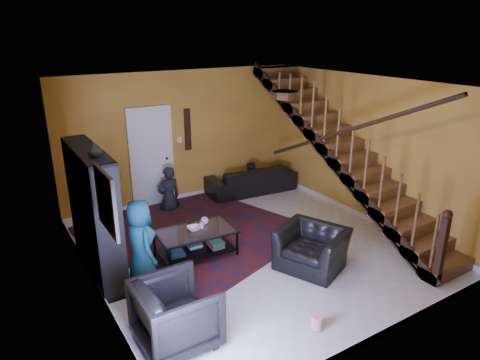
# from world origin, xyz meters

# --- Properties ---
(floor) EXTENTS (5.50, 5.50, 0.00)m
(floor) POSITION_xyz_m (0.00, 0.00, 0.00)
(floor) COLOR beige
(floor) RESTS_ON ground
(room) EXTENTS (5.50, 5.50, 5.50)m
(room) POSITION_xyz_m (-1.33, 1.33, 0.05)
(room) COLOR gold
(room) RESTS_ON ground
(staircase) EXTENTS (0.95, 5.02, 3.18)m
(staircase) POSITION_xyz_m (2.12, -0.00, 1.40)
(staircase) COLOR brown
(staircase) RESTS_ON floor
(bookshelf) EXTENTS (0.35, 1.80, 2.00)m
(bookshelf) POSITION_xyz_m (-2.40, 0.60, 0.96)
(bookshelf) COLOR black
(bookshelf) RESTS_ON floor
(door) EXTENTS (0.82, 0.05, 2.05)m
(door) POSITION_xyz_m (-0.70, 2.73, 1.02)
(door) COLOR silver
(door) RESTS_ON floor
(framed_picture) EXTENTS (0.04, 0.74, 0.74)m
(framed_picture) POSITION_xyz_m (-2.57, -0.90, 1.75)
(framed_picture) COLOR maroon
(framed_picture) RESTS_ON room
(wall_hanging) EXTENTS (0.14, 0.03, 0.90)m
(wall_hanging) POSITION_xyz_m (0.15, 2.73, 1.55)
(wall_hanging) COLOR black
(wall_hanging) RESTS_ON room
(ceiling_fixture) EXTENTS (0.40, 0.40, 0.10)m
(ceiling_fixture) POSITION_xyz_m (0.00, -0.80, 2.74)
(ceiling_fixture) COLOR #3F2814
(ceiling_fixture) RESTS_ON room
(rug) EXTENTS (4.19, 4.49, 0.02)m
(rug) POSITION_xyz_m (-0.55, 1.18, 0.01)
(rug) COLOR #44120C
(rug) RESTS_ON floor
(sofa) EXTENTS (2.12, 0.98, 0.60)m
(sofa) POSITION_xyz_m (1.50, 2.30, 0.30)
(sofa) COLOR black
(sofa) RESTS_ON floor
(armchair_left) EXTENTS (0.92, 0.89, 0.83)m
(armchair_left) POSITION_xyz_m (-2.05, -1.51, 0.41)
(armchair_left) COLOR black
(armchair_left) RESTS_ON floor
(armchair_right) EXTENTS (1.21, 1.28, 0.65)m
(armchair_right) POSITION_xyz_m (0.48, -1.01, 0.33)
(armchair_right) COLOR black
(armchair_right) RESTS_ON floor
(person_adult_a) EXTENTS (0.53, 0.37, 1.38)m
(person_adult_a) POSITION_xyz_m (-0.52, 2.35, 0.24)
(person_adult_a) COLOR black
(person_adult_a) RESTS_ON sofa
(person_adult_b) EXTENTS (0.56, 0.44, 1.14)m
(person_adult_b) POSITION_xyz_m (1.50, 2.35, 0.12)
(person_adult_b) COLOR black
(person_adult_b) RESTS_ON sofa
(person_child) EXTENTS (0.45, 0.67, 1.33)m
(person_child) POSITION_xyz_m (-1.95, -0.06, 0.67)
(person_child) COLOR #1B5466
(person_child) RESTS_ON armchair_left
(coffee_table) EXTENTS (1.30, 0.81, 0.48)m
(coffee_table) POSITION_xyz_m (-0.93, 0.24, 0.28)
(coffee_table) COLOR black
(coffee_table) RESTS_ON floor
(cup_a) EXTENTS (0.15, 0.15, 0.10)m
(cup_a) POSITION_xyz_m (-0.68, 0.40, 0.53)
(cup_a) COLOR #999999
(cup_a) RESTS_ON coffee_table
(cup_b) EXTENTS (0.12, 0.12, 0.08)m
(cup_b) POSITION_xyz_m (-0.80, 0.27, 0.52)
(cup_b) COLOR #999999
(cup_b) RESTS_ON coffee_table
(bowl) EXTENTS (0.25, 0.25, 0.06)m
(bowl) POSITION_xyz_m (-0.94, 0.28, 0.51)
(bowl) COLOR #999999
(bowl) RESTS_ON coffee_table
(vase) EXTENTS (0.18, 0.18, 0.19)m
(vase) POSITION_xyz_m (-2.41, 0.10, 2.10)
(vase) COLOR #999999
(vase) RESTS_ON bookshelf
(popcorn_bucket) EXTENTS (0.17, 0.17, 0.17)m
(popcorn_bucket) POSITION_xyz_m (-0.46, -2.22, 0.11)
(popcorn_bucket) COLOR red
(popcorn_bucket) RESTS_ON rug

